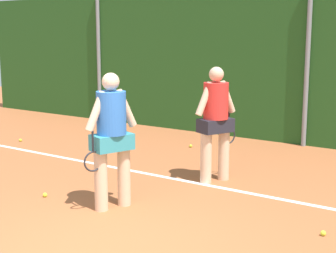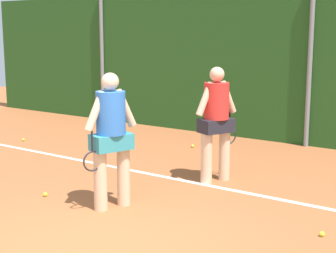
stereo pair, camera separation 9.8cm
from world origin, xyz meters
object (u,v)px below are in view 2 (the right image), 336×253
(player_foreground_near, at_px, (111,133))
(tennis_ball_9, at_px, (322,234))
(player_midcourt, at_px, (216,118))
(tennis_ball_7, at_px, (45,194))
(tennis_ball_3, at_px, (23,140))
(tennis_ball_4, at_px, (193,146))

(player_foreground_near, height_order, tennis_ball_9, player_foreground_near)
(player_midcourt, relative_size, tennis_ball_9, 28.33)
(tennis_ball_7, bearing_deg, tennis_ball_9, 12.60)
(tennis_ball_3, xyz_separation_m, tennis_ball_7, (3.42, -2.40, 0.00))
(player_foreground_near, height_order, tennis_ball_4, player_foreground_near)
(player_midcourt, bearing_deg, tennis_ball_9, -97.10)
(tennis_ball_4, bearing_deg, tennis_ball_9, -39.57)
(tennis_ball_4, bearing_deg, tennis_ball_3, -154.58)
(player_foreground_near, bearing_deg, tennis_ball_9, 122.79)
(tennis_ball_3, bearing_deg, tennis_ball_9, -11.85)
(tennis_ball_7, bearing_deg, tennis_ball_4, 89.49)
(player_foreground_near, height_order, tennis_ball_7, player_foreground_near)
(player_foreground_near, bearing_deg, player_midcourt, -176.08)
(tennis_ball_4, bearing_deg, player_foreground_near, -74.04)
(tennis_ball_7, relative_size, tennis_ball_9, 1.00)
(tennis_ball_3, distance_m, tennis_ball_9, 7.45)
(player_foreground_near, distance_m, tennis_ball_7, 1.54)
(player_midcourt, xyz_separation_m, tennis_ball_3, (-5.09, 0.24, -1.02))
(tennis_ball_3, relative_size, tennis_ball_7, 1.00)
(tennis_ball_4, distance_m, tennis_ball_9, 4.98)
(player_foreground_near, bearing_deg, tennis_ball_3, -95.96)
(tennis_ball_4, relative_size, tennis_ball_7, 1.00)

